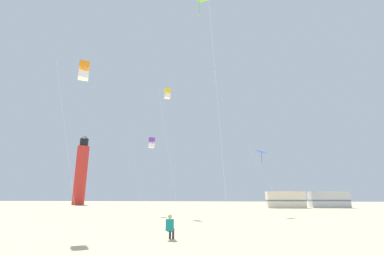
{
  "coord_description": "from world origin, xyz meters",
  "views": [
    {
      "loc": [
        2.82,
        -5.94,
        1.99
      ],
      "look_at": [
        0.8,
        11.76,
        6.57
      ],
      "focal_mm": 24.87,
      "sensor_mm": 36.0,
      "label": 1
    }
  ],
  "objects_px": {
    "kite_diamond_lime": "(201,7)",
    "kite_diamond_blue": "(262,154)",
    "kite_box_violet": "(152,143)",
    "kite_box_gold": "(167,94)",
    "kite_box_orange": "(84,71)",
    "lighthouse_distant": "(81,171)",
    "rv_van_silver": "(329,200)",
    "rv_van_cream": "(285,200)",
    "kite_flyer_standing": "(170,226)"
  },
  "relations": [
    {
      "from": "kite_diamond_blue",
      "to": "lighthouse_distant",
      "type": "relative_size",
      "value": 0.41
    },
    {
      "from": "kite_box_gold",
      "to": "kite_box_violet",
      "type": "xyz_separation_m",
      "value": [
        -1.88,
        0.8,
        -5.58
      ]
    },
    {
      "from": "kite_box_gold",
      "to": "kite_box_violet",
      "type": "bearing_deg",
      "value": 156.83
    },
    {
      "from": "kite_box_violet",
      "to": "lighthouse_distant",
      "type": "bearing_deg",
      "value": 128.82
    },
    {
      "from": "kite_flyer_standing",
      "to": "lighthouse_distant",
      "type": "bearing_deg",
      "value": -51.98
    },
    {
      "from": "kite_flyer_standing",
      "to": "kite_box_gold",
      "type": "xyz_separation_m",
      "value": [
        -3.56,
        15.18,
        12.86
      ]
    },
    {
      "from": "kite_diamond_lime",
      "to": "rv_van_silver",
      "type": "distance_m",
      "value": 43.92
    },
    {
      "from": "kite_diamond_blue",
      "to": "lighthouse_distant",
      "type": "bearing_deg",
      "value": 139.55
    },
    {
      "from": "kite_box_violet",
      "to": "rv_van_silver",
      "type": "distance_m",
      "value": 34.86
    },
    {
      "from": "kite_flyer_standing",
      "to": "rv_van_cream",
      "type": "xyz_separation_m",
      "value": [
        13.25,
        36.13,
        0.78
      ]
    },
    {
      "from": "kite_diamond_blue",
      "to": "rv_van_cream",
      "type": "height_order",
      "value": "kite_diamond_blue"
    },
    {
      "from": "kite_box_gold",
      "to": "rv_van_cream",
      "type": "height_order",
      "value": "kite_box_gold"
    },
    {
      "from": "kite_box_gold",
      "to": "rv_van_silver",
      "type": "xyz_separation_m",
      "value": [
        24.57,
        22.57,
        -12.09
      ]
    },
    {
      "from": "kite_diamond_lime",
      "to": "rv_van_cream",
      "type": "bearing_deg",
      "value": 72.06
    },
    {
      "from": "kite_diamond_lime",
      "to": "kite_diamond_blue",
      "type": "height_order",
      "value": "kite_diamond_lime"
    },
    {
      "from": "kite_diamond_blue",
      "to": "kite_box_violet",
      "type": "bearing_deg",
      "value": 179.26
    },
    {
      "from": "kite_diamond_lime",
      "to": "kite_box_gold",
      "type": "bearing_deg",
      "value": 108.62
    },
    {
      "from": "kite_flyer_standing",
      "to": "kite_box_gold",
      "type": "distance_m",
      "value": 20.21
    },
    {
      "from": "kite_diamond_lime",
      "to": "kite_box_orange",
      "type": "height_order",
      "value": "kite_diamond_lime"
    },
    {
      "from": "kite_flyer_standing",
      "to": "kite_box_orange",
      "type": "distance_m",
      "value": 10.97
    },
    {
      "from": "lighthouse_distant",
      "to": "kite_flyer_standing",
      "type": "bearing_deg",
      "value": -56.91
    },
    {
      "from": "lighthouse_distant",
      "to": "kite_diamond_lime",
      "type": "bearing_deg",
      "value": -55.64
    },
    {
      "from": "kite_box_orange",
      "to": "rv_van_cream",
      "type": "height_order",
      "value": "kite_box_orange"
    },
    {
      "from": "kite_diamond_blue",
      "to": "rv_van_silver",
      "type": "distance_m",
      "value": 26.63
    },
    {
      "from": "kite_box_violet",
      "to": "rv_van_cream",
      "type": "height_order",
      "value": "kite_box_violet"
    },
    {
      "from": "lighthouse_distant",
      "to": "rv_van_silver",
      "type": "relative_size",
      "value": 2.6
    },
    {
      "from": "kite_box_gold",
      "to": "kite_box_orange",
      "type": "height_order",
      "value": "kite_box_gold"
    },
    {
      "from": "kite_diamond_lime",
      "to": "kite_diamond_blue",
      "type": "xyz_separation_m",
      "value": [
        5.2,
        15.82,
        -6.19
      ]
    },
    {
      "from": "kite_box_violet",
      "to": "kite_box_orange",
      "type": "bearing_deg",
      "value": -92.3
    },
    {
      "from": "kite_box_violet",
      "to": "rv_van_silver",
      "type": "height_order",
      "value": "kite_box_violet"
    },
    {
      "from": "kite_diamond_blue",
      "to": "rv_van_silver",
      "type": "bearing_deg",
      "value": 56.98
    },
    {
      "from": "rv_van_silver",
      "to": "kite_diamond_blue",
      "type": "bearing_deg",
      "value": -123.74
    },
    {
      "from": "kite_box_gold",
      "to": "kite_box_orange",
      "type": "bearing_deg",
      "value": -100.12
    },
    {
      "from": "kite_diamond_lime",
      "to": "kite_diamond_blue",
      "type": "distance_m",
      "value": 17.77
    },
    {
      "from": "lighthouse_distant",
      "to": "rv_van_cream",
      "type": "bearing_deg",
      "value": -15.48
    },
    {
      "from": "kite_diamond_lime",
      "to": "kite_flyer_standing",
      "type": "bearing_deg",
      "value": -179.72
    },
    {
      "from": "kite_diamond_blue",
      "to": "kite_box_violet",
      "type": "distance_m",
      "value": 12.28
    },
    {
      "from": "kite_flyer_standing",
      "to": "kite_diamond_blue",
      "type": "relative_size",
      "value": 0.17
    },
    {
      "from": "kite_diamond_blue",
      "to": "kite_box_gold",
      "type": "relative_size",
      "value": 0.49
    },
    {
      "from": "kite_diamond_lime",
      "to": "kite_box_gold",
      "type": "distance_m",
      "value": 16.04
    },
    {
      "from": "kite_flyer_standing",
      "to": "kite_box_orange",
      "type": "relative_size",
      "value": 0.11
    },
    {
      "from": "kite_box_orange",
      "to": "rv_van_silver",
      "type": "xyz_separation_m",
      "value": [
        27.03,
        36.36,
        -8.29
      ]
    },
    {
      "from": "kite_flyer_standing",
      "to": "kite_diamond_lime",
      "type": "distance_m",
      "value": 12.07
    },
    {
      "from": "kite_box_violet",
      "to": "kite_diamond_blue",
      "type": "bearing_deg",
      "value": -0.74
    },
    {
      "from": "kite_diamond_lime",
      "to": "kite_box_violet",
      "type": "height_order",
      "value": "kite_diamond_lime"
    },
    {
      "from": "kite_diamond_lime",
      "to": "lighthouse_distant",
      "type": "distance_m",
      "value": 59.01
    },
    {
      "from": "rv_van_cream",
      "to": "kite_diamond_blue",
      "type": "bearing_deg",
      "value": -108.26
    },
    {
      "from": "kite_box_orange",
      "to": "lighthouse_distant",
      "type": "relative_size",
      "value": 0.61
    },
    {
      "from": "kite_flyer_standing",
      "to": "rv_van_silver",
      "type": "height_order",
      "value": "rv_van_silver"
    },
    {
      "from": "kite_box_gold",
      "to": "rv_van_silver",
      "type": "height_order",
      "value": "kite_box_gold"
    }
  ]
}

